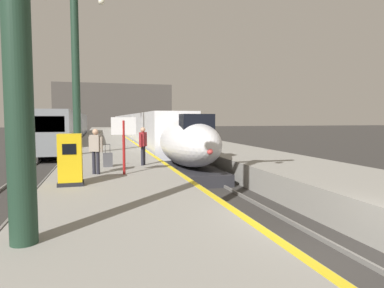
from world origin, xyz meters
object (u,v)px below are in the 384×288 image
departure_info_board (124,134)px  rolling_suitcase (108,160)px  regional_train_adjacent (70,127)px  station_column_mid (75,53)px  passenger_near_edge (143,143)px  highspeed_train_main (138,128)px  ticket_machine_yellow (70,162)px  passenger_mid_platform (96,148)px

departure_info_board → rolling_suitcase: bearing=103.5°
regional_train_adjacent → station_column_mid: station_column_mid is taller
regional_train_adjacent → station_column_mid: (2.20, -22.29, 4.75)m
station_column_mid → passenger_near_edge: bearing=-61.4°
departure_info_board → regional_train_adjacent: bearing=98.1°
passenger_near_edge → departure_info_board: (-1.00, -2.34, 0.52)m
rolling_suitcase → highspeed_train_main: bearing=80.9°
ticket_machine_yellow → departure_info_board: size_ratio=0.75×
rolling_suitcase → passenger_near_edge: bearing=4.4°
station_column_mid → departure_info_board: bearing=-75.4°
regional_train_adjacent → passenger_mid_platform: regional_train_adjacent is taller
passenger_near_edge → ticket_machine_yellow: bearing=-124.6°
highspeed_train_main → ticket_machine_yellow: size_ratio=35.95×
highspeed_train_main → station_column_mid: bearing=-105.5°
ticket_machine_yellow → departure_info_board: bearing=43.2°
station_column_mid → passenger_near_edge: size_ratio=5.77×
regional_train_adjacent → departure_info_board: (4.30, -30.32, 0.43)m
regional_train_adjacent → ticket_machine_yellow: regional_train_adjacent is taller
rolling_suitcase → ticket_machine_yellow: 4.07m
passenger_mid_platform → ticket_machine_yellow: bearing=-110.4°
passenger_near_edge → passenger_mid_platform: (-2.01, -1.98, 0.00)m
station_column_mid → ticket_machine_yellow: bearing=-87.9°
station_column_mid → rolling_suitcase: 8.17m
passenger_near_edge → rolling_suitcase: passenger_near_edge is taller
station_column_mid → passenger_near_edge: (3.10, -5.69, -4.83)m
highspeed_train_main → ticket_machine_yellow: (-5.55, -31.00, -0.16)m
station_column_mid → rolling_suitcase: station_column_mid is taller
regional_train_adjacent → ticket_machine_yellow: bearing=-85.4°
highspeed_train_main → departure_info_board: highspeed_train_main is taller
regional_train_adjacent → passenger_near_edge: (5.30, -27.98, -0.09)m
station_column_mid → departure_info_board: station_column_mid is taller
regional_train_adjacent → departure_info_board: bearing=-81.9°
departure_info_board → passenger_mid_platform: bearing=160.6°
highspeed_train_main → rolling_suitcase: 27.48m
passenger_near_edge → highspeed_train_main: bearing=84.1°
passenger_mid_platform → highspeed_train_main: bearing=80.6°
passenger_mid_platform → departure_info_board: (1.01, -0.35, 0.52)m
ticket_machine_yellow → regional_train_adjacent: bearing=94.6°
rolling_suitcase → departure_info_board: bearing=-76.5°
highspeed_train_main → regional_train_adjacent: size_ratio=1.57×
station_column_mid → passenger_mid_platform: station_column_mid is taller
station_column_mid → departure_info_board: size_ratio=4.60×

